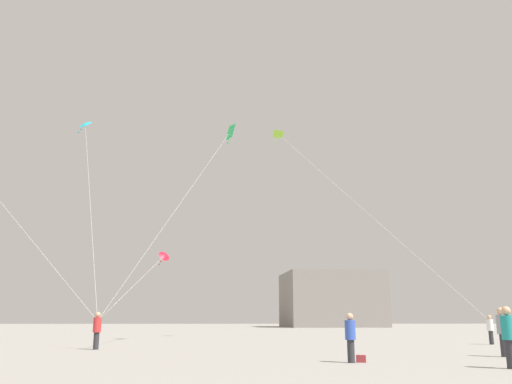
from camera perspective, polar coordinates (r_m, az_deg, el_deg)
name	(u,v)px	position (r m, az deg, el deg)	size (l,w,h in m)	color
person_in_blue	(350,335)	(18.53, 10.11, -14.93)	(0.35, 0.35, 1.60)	#2D2D33
person_in_white	(490,328)	(33.66, 23.89, -13.24)	(0.35, 0.35, 1.63)	#2D2D33
person_in_grey	(502,330)	(23.04, 24.98, -13.26)	(0.40, 0.40, 1.84)	#2D2D33
person_in_red	(97,329)	(26.96, -16.73, -13.91)	(0.38, 0.38, 1.73)	#2D2D33
person_in_teal	(509,334)	(17.71, 25.52, -13.63)	(0.39, 0.39, 1.77)	#2D2D33
kite_lime_delta	(286,141)	(41.85, 3.25, 5.49)	(11.51, 10.27, 14.70)	#8CD12D
kite_cyan_diamond	(85,127)	(38.70, -17.88, 6.70)	(4.46, 9.60, 13.66)	#1EB2C6
kite_emerald_delta	(228,135)	(35.02, -3.05, 6.14)	(6.52, 7.65, 12.57)	green
kite_crimson_diamond	(163,257)	(37.66, -9.94, -6.89)	(2.21, 11.63, 4.78)	red
building_left_hall	(331,300)	(95.50, 8.07, -11.40)	(16.98, 15.68, 9.28)	gray
handbag_beside_flyer	(361,359)	(18.74, 11.23, -17.18)	(0.32, 0.14, 0.24)	maroon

